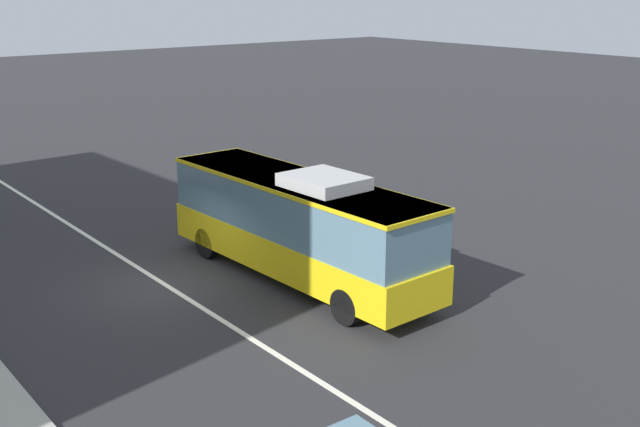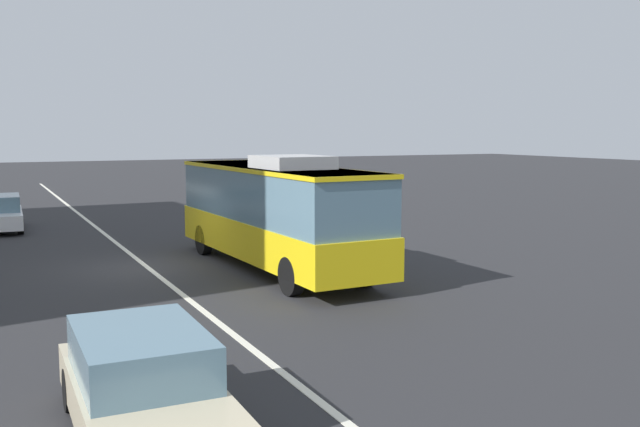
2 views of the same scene
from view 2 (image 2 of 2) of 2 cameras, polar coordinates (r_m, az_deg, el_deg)
ground_plane at (r=22.48m, az=-13.82°, el=-4.18°), size 160.00×160.00×0.00m
lane_centre_line at (r=22.48m, az=-13.82°, el=-4.16°), size 76.00×0.16×0.01m
transit_bus at (r=21.27m, az=-3.63°, el=0.32°), size 10.08×2.85×3.46m
sedan_beige at (r=10.15m, az=-14.01°, el=-13.34°), size 4.53×1.88×1.46m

